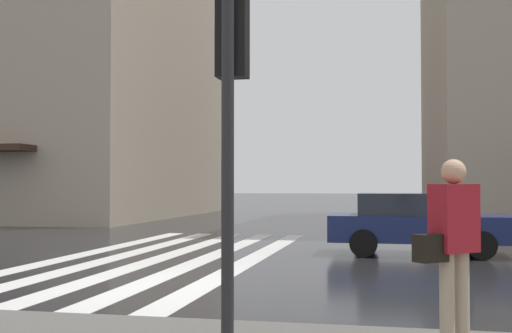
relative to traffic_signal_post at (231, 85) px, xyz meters
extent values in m
plane|color=black|center=(3.77, 2.08, -2.56)|extent=(220.00, 220.00, 0.00)
cube|color=silver|center=(7.77, 1.42, -2.56)|extent=(13.00, 0.50, 0.01)
cube|color=silver|center=(7.77, 2.42, -2.56)|extent=(13.00, 0.50, 0.01)
cube|color=silver|center=(7.77, 3.42, -2.56)|extent=(13.00, 0.50, 0.01)
cube|color=silver|center=(7.77, 4.42, -2.56)|extent=(13.00, 0.50, 0.01)
cube|color=silver|center=(7.77, 5.42, -2.56)|extent=(13.00, 0.50, 0.01)
cube|color=tan|center=(25.15, 18.71, 6.62)|extent=(17.76, 20.00, 18.37)
cylinder|color=#232326|center=(-0.12, 0.00, -0.74)|extent=(0.12, 0.12, 3.34)
cube|color=black|center=(0.06, 0.00, 0.50)|extent=(0.22, 0.30, 0.85)
sphere|color=red|center=(0.18, 0.00, 0.78)|extent=(0.17, 0.17, 0.17)
sphere|color=orange|center=(0.18, 0.00, 0.50)|extent=(0.17, 0.17, 0.17)
sphere|color=green|center=(0.18, 0.00, 0.22)|extent=(0.17, 0.17, 0.17)
cube|color=navy|center=(9.27, -2.17, -1.95)|extent=(1.75, 4.10, 0.60)
cube|color=#232833|center=(9.27, -2.02, -1.40)|extent=(1.54, 2.46, 0.50)
cylinder|color=black|center=(10.09, -3.42, -2.25)|extent=(0.20, 0.62, 0.62)
cylinder|color=black|center=(8.44, -3.42, -2.25)|extent=(0.20, 0.62, 0.62)
cylinder|color=black|center=(10.09, -0.92, -2.25)|extent=(0.20, 0.62, 0.62)
cylinder|color=black|center=(8.44, -0.92, -2.25)|extent=(0.20, 0.62, 0.62)
cube|color=maroon|center=(-0.07, -2.05, -1.25)|extent=(0.44, 0.46, 0.60)
sphere|color=tan|center=(-0.07, -2.05, -0.84)|extent=(0.22, 0.22, 0.22)
cylinder|color=tan|center=(-0.01, -2.11, -1.98)|extent=(0.13, 0.13, 0.86)
cylinder|color=tan|center=(-0.12, -1.98, -1.98)|extent=(0.13, 0.13, 0.86)
cube|color=black|center=(-0.25, -1.83, -1.50)|extent=(0.30, 0.32, 0.24)
camera|label=1|loc=(-5.96, -1.49, -0.96)|focal=44.94mm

